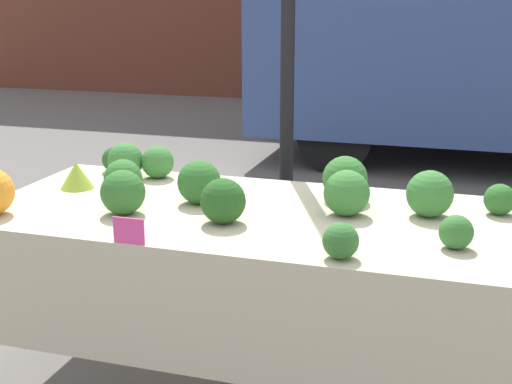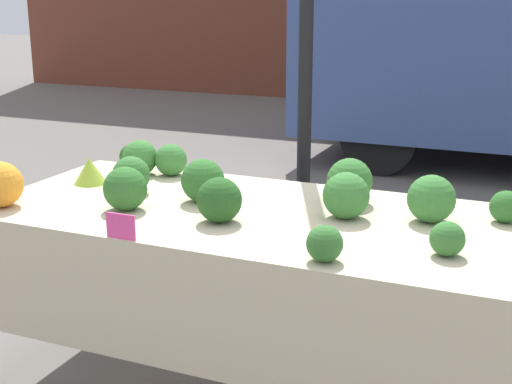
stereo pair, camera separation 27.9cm
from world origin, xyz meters
The scene contains 18 objects.
tent_pole centered at (-0.11, 0.86, 1.39)m, with size 0.07×0.07×2.77m.
parked_truck centered at (1.02, 4.78, 1.48)m, with size 4.92×2.16×2.80m.
market_table centered at (0.00, -0.07, 0.72)m, with size 2.19×1.00×0.80m.
romanesco_head centered at (-0.86, 0.09, 0.86)m, with size 0.15×0.15×0.12m.
broccoli_head_0 centered at (-0.48, -0.18, 0.89)m, with size 0.18×0.18×0.18m.
broccoli_head_1 centered at (0.66, 0.14, 0.89)m, with size 0.18×0.18×0.18m.
broccoli_head_2 centered at (0.35, 0.06, 0.89)m, with size 0.18×0.18×0.18m.
broccoli_head_3 centered at (-0.59, 0.37, 0.88)m, with size 0.15×0.15×0.15m.
broccoli_head_4 centered at (-0.60, 0.03, 0.88)m, with size 0.16×0.16×0.16m.
broccoli_head_5 centered at (-0.07, -0.18, 0.89)m, with size 0.17×0.17×0.17m.
broccoli_head_6 centered at (-0.84, 0.42, 0.86)m, with size 0.12×0.12×0.12m.
broccoli_head_7 centered at (0.41, -0.41, 0.86)m, with size 0.12×0.12×0.12m.
broccoli_head_8 centered at (-0.74, 0.33, 0.88)m, with size 0.17×0.17×0.17m.
broccoli_head_9 centered at (0.30, 0.26, 0.89)m, with size 0.19×0.19×0.19m.
broccoli_head_10 centered at (0.77, -0.20, 0.86)m, with size 0.12×0.12×0.12m.
broccoli_head_11 centered at (-0.26, 0.04, 0.89)m, with size 0.18×0.18×0.18m.
broccoli_head_12 centered at (0.92, 0.24, 0.86)m, with size 0.12×0.12×0.12m.
price_sign centered at (-0.31, -0.48, 0.85)m, with size 0.12×0.01×0.09m.
Camera 1 is at (0.80, -2.57, 1.64)m, focal length 50.00 mm.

